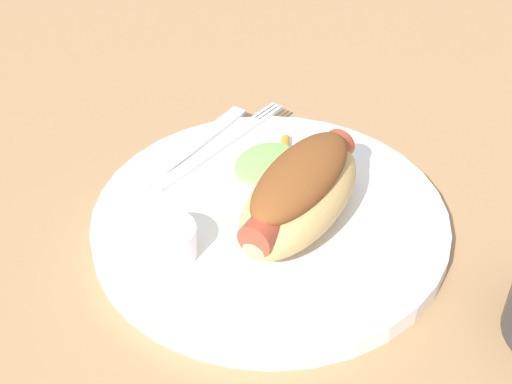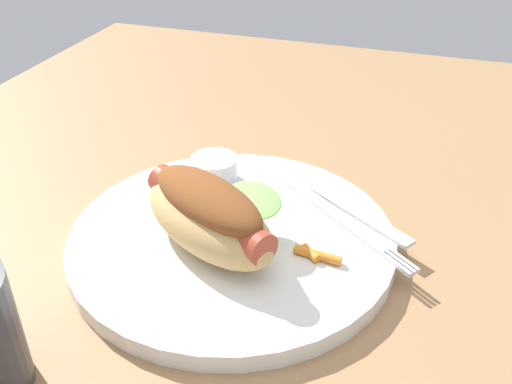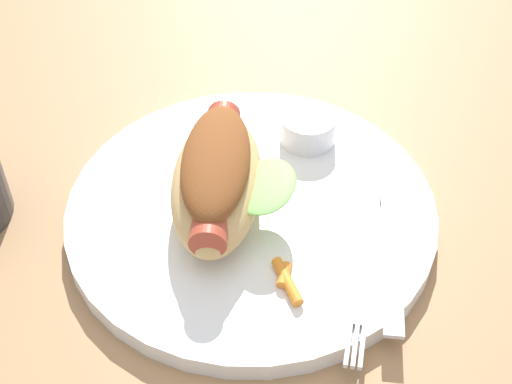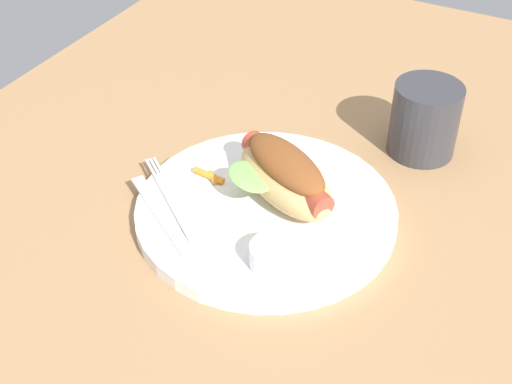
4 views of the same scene
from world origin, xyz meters
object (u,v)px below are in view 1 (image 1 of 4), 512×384
plate (270,220)px  hot_dog (298,191)px  sauce_ramekin (166,241)px  knife (195,145)px  fork (219,146)px  carrot_garnish (283,152)px

plate → hot_dog: 4.59cm
sauce_ramekin → knife: sauce_ramekin is taller
fork → carrot_garnish: (-5.69, 1.19, 0.19)cm
hot_dog → fork: bearing=63.3°
knife → sauce_ramekin: bearing=-151.0°
fork → knife: size_ratio=0.96×
sauce_ramekin → knife: bearing=-94.5°
sauce_ramekin → knife: 13.86cm
hot_dog → carrot_garnish: (0.83, -8.86, -2.73)cm
hot_dog → fork: (6.52, -10.05, -2.92)cm
sauce_ramekin → fork: 14.07cm
plate → fork: fork is taller
hot_dog → carrot_garnish: size_ratio=3.91×
plate → sauce_ramekin: size_ratio=6.15×
plate → sauce_ramekin: 9.30cm
carrot_garnish → fork: bearing=-11.9°
hot_dog → knife: size_ratio=1.12×
hot_dog → knife: bearing=70.9°
plate → sauce_ramekin: bearing=31.8°
hot_dog → fork: size_ratio=1.16×
plate → carrot_garnish: carrot_garnish is taller
plate → carrot_garnish: 7.86cm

